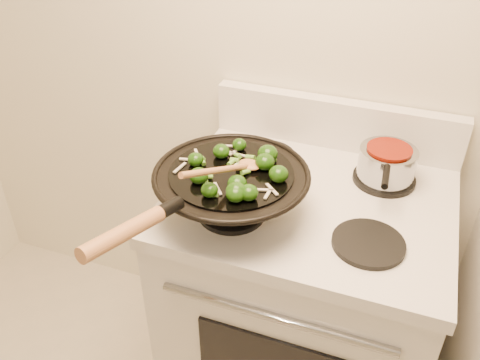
% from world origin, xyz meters
% --- Properties ---
extents(stove, '(0.78, 0.67, 1.08)m').
position_xyz_m(stove, '(-0.19, 1.17, 0.47)').
color(stove, silver).
rests_on(stove, ground).
extents(wok, '(0.40, 0.66, 0.20)m').
position_xyz_m(wok, '(-0.38, 1.02, 1.00)').
color(wok, black).
rests_on(wok, stove).
extents(stirfry, '(0.29, 0.26, 0.05)m').
position_xyz_m(stirfry, '(-0.35, 1.00, 1.07)').
color(stirfry, '#153908').
rests_on(stirfry, wok).
extents(wooden_spoon, '(0.12, 0.27, 0.11)m').
position_xyz_m(wooden_spoon, '(-0.36, 0.99, 1.09)').
color(wooden_spoon, '#A46A41').
rests_on(wooden_spoon, wok).
extents(saucepan, '(0.16, 0.26, 0.10)m').
position_xyz_m(saucepan, '(-0.01, 1.32, 0.98)').
color(saucepan, '#93969B').
rests_on(saucepan, stove).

